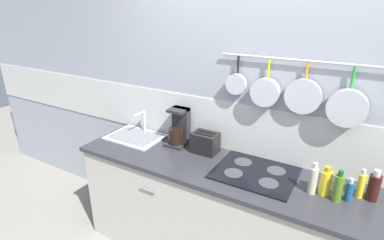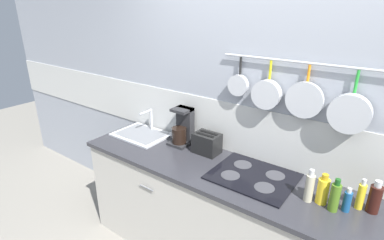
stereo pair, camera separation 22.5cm
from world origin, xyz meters
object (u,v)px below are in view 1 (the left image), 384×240
at_px(bottle_dish_soap, 313,180).
at_px(coffee_maker, 179,129).
at_px(bottle_olive_oil, 349,191).
at_px(toaster, 205,143).
at_px(bottle_cooking_wine, 361,185).
at_px(bottle_sesame_oil, 338,188).
at_px(bottle_hot_sauce, 374,187).
at_px(bottle_vinegar, 326,182).

bearing_deg(bottle_dish_soap, coffee_maker, 170.58).
height_order(bottle_dish_soap, bottle_olive_oil, bottle_dish_soap).
height_order(toaster, bottle_olive_oil, toaster).
relative_size(bottle_dish_soap, bottle_cooking_wine, 1.10).
bearing_deg(bottle_sesame_oil, coffee_maker, 171.39).
height_order(bottle_sesame_oil, bottle_hot_sauce, bottle_sesame_oil).
distance_m(toaster, bottle_sesame_oil, 1.04).
distance_m(coffee_maker, toaster, 0.28).
bearing_deg(bottle_vinegar, toaster, 171.84).
bearing_deg(bottle_olive_oil, coffee_maker, 173.42).
bearing_deg(bottle_sesame_oil, bottle_hot_sauce, 33.06).
xyz_separation_m(bottle_cooking_wine, bottle_hot_sauce, (0.07, 0.01, 0.00)).
distance_m(coffee_maker, bottle_olive_oil, 1.37).
height_order(bottle_vinegar, bottle_sesame_oil, bottle_sesame_oil).
relative_size(coffee_maker, bottle_olive_oil, 2.08).
distance_m(bottle_dish_soap, bottle_hot_sauce, 0.36).
bearing_deg(bottle_sesame_oil, bottle_dish_soap, 177.69).
bearing_deg(bottle_hot_sauce, bottle_dish_soap, -160.80).
xyz_separation_m(bottle_dish_soap, bottle_vinegar, (0.07, 0.03, -0.01)).
distance_m(bottle_vinegar, bottle_olive_oil, 0.14).
height_order(bottle_olive_oil, bottle_cooking_wine, bottle_cooking_wine).
relative_size(coffee_maker, bottle_hot_sauce, 1.55).
relative_size(bottle_dish_soap, bottle_olive_oil, 1.41).
xyz_separation_m(bottle_sesame_oil, bottle_cooking_wine, (0.12, 0.11, -0.01)).
bearing_deg(bottle_cooking_wine, bottle_sesame_oil, -137.19).
height_order(coffee_maker, bottle_sesame_oil, coffee_maker).
bearing_deg(toaster, bottle_vinegar, -8.16).
distance_m(bottle_dish_soap, bottle_cooking_wine, 0.29).
bearing_deg(toaster, bottle_olive_oil, -6.87).
bearing_deg(toaster, bottle_cooking_wine, -2.89).
bearing_deg(toaster, bottle_dish_soap, -10.65).
bearing_deg(bottle_vinegar, bottle_hot_sauce, 18.64).
bearing_deg(bottle_cooking_wine, bottle_vinegar, -158.39).
distance_m(bottle_sesame_oil, bottle_olive_oil, 0.08).
xyz_separation_m(toaster, bottle_olive_oil, (1.09, -0.13, -0.02)).
xyz_separation_m(coffee_maker, bottle_dish_soap, (1.15, -0.19, -0.04)).
bearing_deg(coffee_maker, bottle_olive_oil, -6.58).
bearing_deg(bottle_olive_oil, bottle_hot_sauce, 33.72).
bearing_deg(bottle_vinegar, bottle_sesame_oil, -24.57).
distance_m(bottle_vinegar, bottle_hot_sauce, 0.28).
height_order(bottle_vinegar, bottle_olive_oil, bottle_vinegar).
bearing_deg(coffee_maker, bottle_dish_soap, -9.42).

